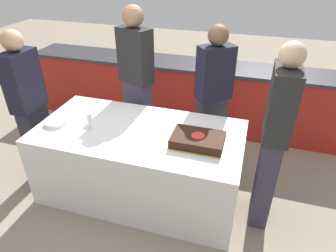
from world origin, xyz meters
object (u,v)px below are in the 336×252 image
object	(u,v)px
plate_stack	(56,122)
person_cutting_cake	(213,98)
cake	(198,140)
wine_glass	(89,119)
person_seated_left	(30,106)
person_standing_back	(137,82)
person_seated_right	(273,140)

from	to	relation	value
plate_stack	person_cutting_cake	distance (m)	1.65
cake	plate_stack	world-z (taller)	cake
wine_glass	person_seated_left	world-z (taller)	person_seated_left
person_standing_back	person_seated_right	bearing A→B (deg)	177.15
plate_stack	person_standing_back	distance (m)	1.01
person_standing_back	person_seated_left	bearing A→B (deg)	60.83
plate_stack	wine_glass	size ratio (longest dim) A/B	1.31
person_cutting_cake	person_seated_right	world-z (taller)	person_seated_right
person_seated_left	person_standing_back	bearing A→B (deg)	-51.77
cake	person_cutting_cake	xyz separation A→B (m)	(0.00, 0.78, 0.04)
plate_stack	person_seated_right	bearing A→B (deg)	3.49
person_standing_back	cake	bearing A→B (deg)	161.27
person_cutting_cake	person_seated_left	size ratio (longest dim) A/B	1.00
wine_glass	person_seated_left	distance (m)	0.77
wine_glass	person_seated_left	xyz separation A→B (m)	(-0.76, 0.11, -0.03)
wine_glass	person_cutting_cake	xyz separation A→B (m)	(1.04, 0.83, -0.02)
wine_glass	person_seated_left	bearing A→B (deg)	172.06
wine_glass	person_seated_right	xyz separation A→B (m)	(1.67, 0.11, 0.01)
person_seated_left	person_seated_right	xyz separation A→B (m)	(2.43, 0.00, 0.04)
plate_stack	person_standing_back	world-z (taller)	person_standing_back
person_seated_left	person_cutting_cake	bearing A→B (deg)	-68.20
plate_stack	wine_glass	world-z (taller)	wine_glass
wine_glass	person_cutting_cake	bearing A→B (deg)	38.51
plate_stack	person_seated_right	world-z (taller)	person_seated_right
plate_stack	person_standing_back	bearing A→B (deg)	58.11
cake	plate_stack	distance (m)	1.41
wine_glass	person_standing_back	xyz separation A→B (m)	(0.15, 0.83, 0.06)
wine_glass	person_standing_back	size ratio (longest dim) A/B	0.09
person_standing_back	person_cutting_cake	bearing A→B (deg)	-157.40
cake	wine_glass	world-z (taller)	wine_glass
person_cutting_cake	person_seated_left	world-z (taller)	person_cutting_cake
plate_stack	person_seated_right	distance (m)	2.05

